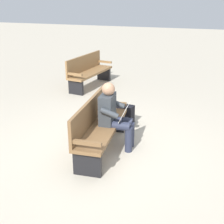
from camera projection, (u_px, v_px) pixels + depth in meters
ground_plane at (102, 150)px, 5.24m from camera, size 40.00×40.00×0.00m
bench_near at (98, 126)px, 5.09m from camera, size 1.82×0.58×0.90m
person_seated at (114, 114)px, 5.13m from camera, size 0.59×0.59×1.18m
backpack at (125, 115)px, 6.21m from camera, size 0.29×0.38×0.41m
bench_far at (89, 71)px, 8.63m from camera, size 1.85×0.75×0.90m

